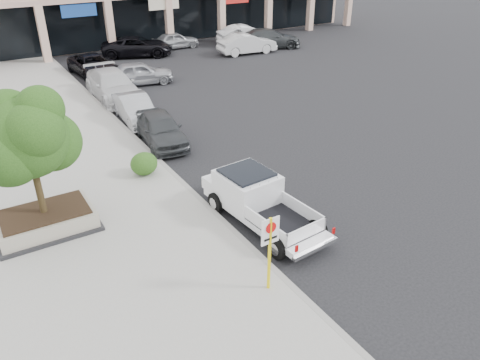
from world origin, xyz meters
name	(u,v)px	position (x,y,z in m)	size (l,w,h in m)	color
ground	(282,230)	(0.00, 0.00, 0.00)	(120.00, 120.00, 0.00)	black
sidewalk	(72,194)	(-5.50, 6.00, 0.07)	(8.00, 52.00, 0.15)	gray
curb	(168,170)	(-1.55, 6.00, 0.07)	(0.20, 52.00, 0.15)	gray
planter	(46,220)	(-6.77, 3.97, 0.48)	(3.20, 2.20, 0.68)	black
planter_tree	(31,136)	(-6.64, 4.12, 3.41)	(2.90, 2.55, 4.00)	black
no_parking_sign	(270,244)	(-2.16, -2.27, 1.63)	(0.55, 0.09, 2.30)	yellow
hedge	(144,164)	(-2.56, 5.99, 0.62)	(1.10, 0.99, 0.94)	#224714
pickup_truck	(264,203)	(-0.35, 0.65, 0.82)	(1.93, 5.20, 1.64)	white
curb_car_a	(161,129)	(-0.62, 8.83, 0.74)	(1.74, 4.31, 1.47)	#313336
curb_car_b	(135,109)	(-0.61, 12.19, 0.69)	(1.47, 4.21, 1.39)	#93959A
curb_car_c	(113,85)	(-0.41, 16.42, 0.81)	(2.27, 5.58, 1.62)	silver
curb_car_d	(94,66)	(0.02, 21.94, 0.70)	(2.33, 5.05, 1.40)	black
lot_car_a	(140,73)	(2.00, 18.42, 0.73)	(1.73, 4.29, 1.46)	#A7A8AF
lot_car_b	(247,44)	(12.43, 21.95, 0.78)	(1.66, 4.76, 1.57)	silver
lot_car_c	(269,38)	(15.14, 22.75, 0.78)	(2.18, 5.37, 1.56)	#313436
lot_car_d	(137,46)	(4.58, 25.73, 0.76)	(2.53, 5.49, 1.52)	black
lot_car_e	(175,40)	(8.27, 26.66, 0.67)	(1.59, 3.95, 1.35)	#9DA0A5
lot_car_f	(245,35)	(14.20, 24.99, 0.81)	(1.71, 4.90, 1.62)	white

